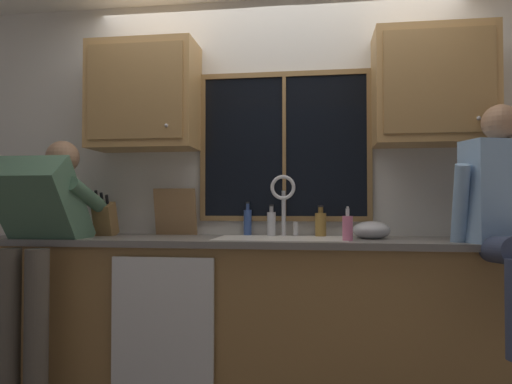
{
  "coord_description": "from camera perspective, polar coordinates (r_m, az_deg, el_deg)",
  "views": [
    {
      "loc": [
        0.32,
        -3.23,
        1.13
      ],
      "look_at": [
        -0.09,
        -0.3,
        1.21
      ],
      "focal_mm": 33.33,
      "sensor_mm": 36.0,
      "label": 1
    }
  ],
  "objects": [
    {
      "name": "upper_cabinet_right",
      "position": [
        3.22,
        20.44,
        11.71
      ],
      "size": [
        0.72,
        0.36,
        0.72
      ],
      "color": "#B2844C"
    },
    {
      "name": "window_mullion_center",
      "position": [
        3.24,
        3.41,
        5.52
      ],
      "size": [
        0.02,
        0.02,
        0.95
      ],
      "primitive_type": "cube",
      "color": "olive"
    },
    {
      "name": "bottle_green_glass",
      "position": [
        3.15,
        1.86,
        -3.75
      ],
      "size": [
        0.06,
        0.06,
        0.21
      ],
      "color": "#B7B7BC",
      "rests_on": "countertop"
    },
    {
      "name": "sink",
      "position": [
        2.96,
        3.01,
        -7.45
      ],
      "size": [
        0.8,
        0.46,
        0.21
      ],
      "color": "white",
      "rests_on": "lower_cabinet_run"
    },
    {
      "name": "soap_dispenser",
      "position": [
        2.8,
        10.94,
        -4.21
      ],
      "size": [
        0.06,
        0.07,
        0.2
      ],
      "color": "pink",
      "rests_on": "countertop"
    },
    {
      "name": "knife_block",
      "position": [
        3.33,
        -17.63,
        -3.15
      ],
      "size": [
        0.12,
        0.18,
        0.32
      ],
      "color": "olive",
      "rests_on": "countertop"
    },
    {
      "name": "lower_cabinet_run",
      "position": [
        3.04,
        1.71,
        -14.61
      ],
      "size": [
        3.57,
        0.58,
        0.88
      ],
      "primitive_type": "cube",
      "color": "#A07744",
      "rests_on": "floor"
    },
    {
      "name": "bottle_tall_clear",
      "position": [
        3.14,
        7.76,
        -3.79
      ],
      "size": [
        0.07,
        0.07,
        0.2
      ],
      "color": "olive",
      "rests_on": "countertop"
    },
    {
      "name": "window_frame_top",
      "position": [
        3.34,
        3.4,
        13.92
      ],
      "size": [
        1.17,
        0.02,
        0.04
      ],
      "primitive_type": "cube",
      "color": "olive"
    },
    {
      "name": "upper_cabinet_left",
      "position": [
        3.36,
        -13.29,
        11.1
      ],
      "size": [
        0.72,
        0.36,
        0.72
      ],
      "color": "#B2844C"
    },
    {
      "name": "back_wall",
      "position": [
        3.31,
        2.34,
        1.03
      ],
      "size": [
        5.97,
        0.12,
        2.55
      ],
      "primitive_type": "cube",
      "color": "silver",
      "rests_on": "floor"
    },
    {
      "name": "person_sitting_on_counter",
      "position": [
        2.84,
        28.07,
        -1.84
      ],
      "size": [
        0.54,
        0.65,
        1.26
      ],
      "color": "#384260",
      "rests_on": "countertop"
    },
    {
      "name": "dishwasher_front",
      "position": [
        2.85,
        -11.18,
        -15.08
      ],
      "size": [
        0.6,
        0.02,
        0.74
      ],
      "primitive_type": "cube",
      "color": "white"
    },
    {
      "name": "cutting_board",
      "position": [
        3.3,
        -9.65,
        -2.36
      ],
      "size": [
        0.29,
        0.09,
        0.32
      ],
      "primitive_type": "cube",
      "rotation": [
        0.21,
        0.0,
        0.0
      ],
      "color": "#997047",
      "rests_on": "countertop"
    },
    {
      "name": "bottle_amber_small",
      "position": [
        3.21,
        -1.01,
        -3.57
      ],
      "size": [
        0.05,
        0.05,
        0.23
      ],
      "color": "#334C8C",
      "rests_on": "countertop"
    },
    {
      "name": "person_standing",
      "position": [
        3.11,
        -24.52,
        -4.59
      ],
      "size": [
        0.53,
        0.7,
        1.54
      ],
      "color": "#595147",
      "rests_on": "floor"
    },
    {
      "name": "window_frame_right",
      "position": [
        3.25,
        13.48,
        5.54
      ],
      "size": [
        0.03,
        0.02,
        0.95
      ],
      "primitive_type": "cube",
      "color": "olive"
    },
    {
      "name": "window_frame_left",
      "position": [
        3.34,
        -6.39,
        5.33
      ],
      "size": [
        0.04,
        0.02,
        0.95
      ],
      "primitive_type": "cube",
      "color": "olive"
    },
    {
      "name": "window_glass",
      "position": [
        3.26,
        3.43,
        5.49
      ],
      "size": [
        1.1,
        0.02,
        0.95
      ],
      "primitive_type": "cube",
      "color": "black"
    },
    {
      "name": "mixing_bowl",
      "position": [
        2.99,
        13.68,
        -4.49
      ],
      "size": [
        0.23,
        0.23,
        0.11
      ],
      "primitive_type": "ellipsoid",
      "color": "#B7B7BC",
      "rests_on": "countertop"
    },
    {
      "name": "window_frame_bottom",
      "position": [
        3.22,
        3.43,
        -3.21
      ],
      "size": [
        1.17,
        0.02,
        0.04
      ],
      "primitive_type": "cube",
      "color": "olive"
    },
    {
      "name": "faucet",
      "position": [
        3.12,
        3.42,
        -0.68
      ],
      "size": [
        0.18,
        0.09,
        0.4
      ],
      "color": "silver",
      "rests_on": "countertop"
    },
    {
      "name": "countertop",
      "position": [
        2.95,
        1.66,
        -5.96
      ],
      "size": [
        3.63,
        0.62,
        0.04
      ],
      "primitive_type": "cube",
      "color": "slate",
      "rests_on": "lower_cabinet_run"
    }
  ]
}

